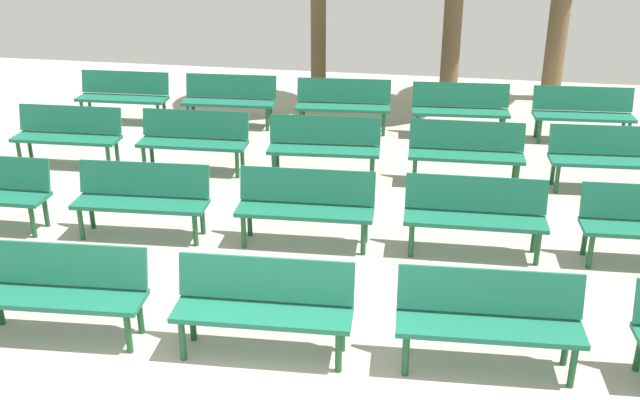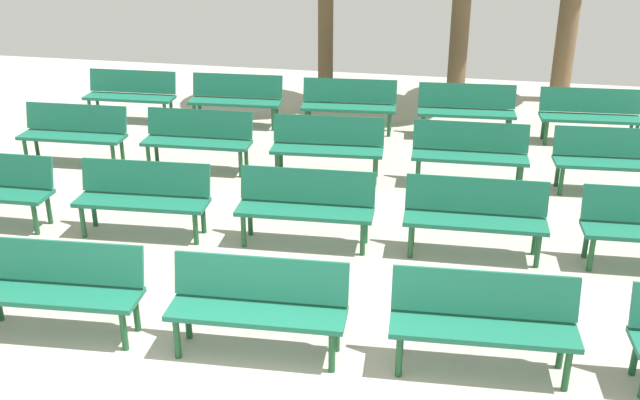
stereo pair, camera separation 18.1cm
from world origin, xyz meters
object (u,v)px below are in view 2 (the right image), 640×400
bench_r3_c4 (590,113)px  bench_r1_c1 (143,194)px  bench_r2_c0 (74,131)px  bench_r0_c3 (483,318)px  bench_r2_c1 (198,136)px  bench_r3_c3 (466,108)px  bench_r0_c2 (258,302)px  bench_r2_c3 (470,150)px  bench_r3_c2 (349,102)px  bench_r2_c4 (614,157)px  bench_r0_c1 (58,284)px  bench_r3_c0 (131,92)px  bench_r1_c3 (475,213)px  bench_r2_c2 (328,144)px  bench_r1_c2 (306,203)px  bench_r3_c1 (236,97)px

bench_r3_c4 → bench_r1_c1: bearing=-144.8°
bench_r2_c0 → bench_r0_c3: bearing=-36.3°
bench_r2_c1 → bench_r3_c3: 4.50m
bench_r1_c1 → bench_r0_c2: bearing=-49.6°
bench_r2_c3 → bench_r3_c2: (-2.07, 2.09, 0.00)m
bench_r1_c1 → bench_r2_c4: bearing=20.2°
bench_r0_c1 → bench_r2_c0: same height
bench_r0_c3 → bench_r3_c0: size_ratio=1.00×
bench_r1_c3 → bench_r3_c0: (-6.09, 4.08, 0.00)m
bench_r1_c3 → bench_r3_c3: 4.32m
bench_r2_c2 → bench_r3_c3: bearing=45.9°
bench_r0_c3 → bench_r2_c0: size_ratio=1.00×
bench_r0_c3 → bench_r1_c2: size_ratio=1.00×
bench_r3_c3 → bench_r3_c1: bearing=177.8°
bench_r3_c3 → bench_r2_c2: bearing=-133.9°
bench_r0_c2 → bench_r1_c3: size_ratio=1.00×
bench_r3_c1 → bench_r3_c3: (3.96, 0.14, 0.00)m
bench_r1_c1 → bench_r3_c3: same height
bench_r0_c3 → bench_r3_c1: bearing=120.1°
bench_r3_c2 → bench_r2_c0: bearing=-152.4°
bench_r1_c3 → bench_r2_c3: bearing=90.8°
bench_r2_c1 → bench_r3_c3: size_ratio=0.99×
bench_r2_c1 → bench_r3_c2: (1.87, 2.28, 0.00)m
bench_r2_c3 → bench_r3_c4: 2.95m
bench_r1_c1 → bench_r3_c1: (-0.25, 4.43, 0.00)m
bench_r0_c2 → bench_r3_c2: size_ratio=0.99×
bench_r1_c3 → bench_r3_c2: same height
bench_r1_c3 → bench_r2_c2: 2.93m
bench_r1_c2 → bench_r3_c0: bearing=131.8°
bench_r3_c3 → bench_r2_c3: bearing=-91.5°
bench_r0_c1 → bench_r2_c4: (5.62, 4.72, 0.00)m
bench_r0_c1 → bench_r2_c3: same height
bench_r1_c2 → bench_r2_c2: (-0.16, 2.14, 0.00)m
bench_r0_c1 → bench_r0_c3: (3.90, 0.21, 0.00)m
bench_r0_c1 → bench_r3_c2: same height
bench_r2_c4 → bench_r1_c3: bearing=-132.8°
bench_r1_c2 → bench_r3_c4: bearing=47.7°
bench_r1_c2 → bench_r2_c2: 2.15m
bench_r2_c1 → bench_r3_c4: (5.82, 2.46, 0.00)m
bench_r2_c3 → bench_r2_c2: bearing=-178.7°
bench_r1_c3 → bench_r3_c3: (-0.21, 4.32, 0.00)m
bench_r1_c1 → bench_r3_c3: size_ratio=1.00×
bench_r1_c2 → bench_r1_c3: 1.95m
bench_r2_c0 → bench_r0_c2: bearing=-48.2°
bench_r3_c3 → bench_r3_c4: same height
bench_r3_c2 → bench_r3_c3: 1.97m
bench_r3_c0 → bench_r3_c3: same height
bench_r1_c3 → bench_r2_c1: same height
bench_r2_c2 → bench_r3_c2: bearing=87.3°
bench_r3_c0 → bench_r0_c2: bearing=-59.1°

